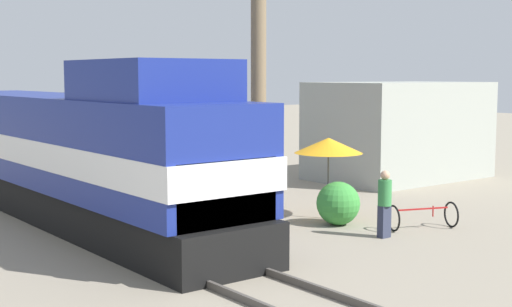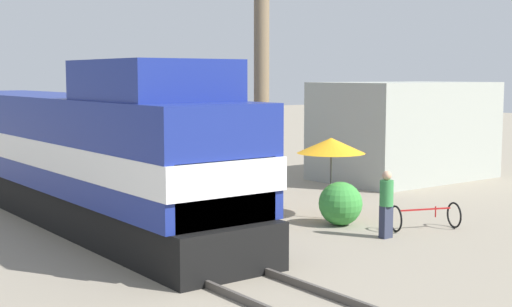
# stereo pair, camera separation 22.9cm
# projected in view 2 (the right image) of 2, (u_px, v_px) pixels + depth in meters

# --- Properties ---
(ground_plane) EXTENTS (120.00, 120.00, 0.00)m
(ground_plane) POSITION_uv_depth(u_px,v_px,m) (146.00, 245.00, 17.00)
(ground_plane) COLOR gray
(rail_near) EXTENTS (0.08, 30.68, 0.15)m
(rail_near) POSITION_uv_depth(u_px,v_px,m) (118.00, 246.00, 16.56)
(rail_near) COLOR #4C4742
(rail_near) RESTS_ON ground_plane
(rail_far) EXTENTS (0.08, 30.68, 0.15)m
(rail_far) POSITION_uv_depth(u_px,v_px,m) (172.00, 238.00, 17.42)
(rail_far) COLOR #4C4742
(rail_far) RESTS_ON ground_plane
(locomotive) EXTENTS (2.87, 16.51, 4.38)m
(locomotive) POSITION_uv_depth(u_px,v_px,m) (77.00, 152.00, 19.97)
(locomotive) COLOR black
(locomotive) RESTS_ON ground_plane
(utility_pole) EXTENTS (1.80, 0.45, 9.69)m
(utility_pole) POSITION_uv_depth(u_px,v_px,m) (262.00, 46.00, 20.84)
(utility_pole) COLOR #726047
(utility_pole) RESTS_ON ground_plane
(vendor_umbrella) EXTENTS (1.92, 1.92, 2.30)m
(vendor_umbrella) POSITION_uv_depth(u_px,v_px,m) (331.00, 146.00, 19.87)
(vendor_umbrella) COLOR #4C4C4C
(vendor_umbrella) RESTS_ON ground_plane
(billboard_sign) EXTENTS (1.63, 0.12, 3.62)m
(billboard_sign) POSITION_uv_depth(u_px,v_px,m) (204.00, 115.00, 24.40)
(billboard_sign) COLOR #595959
(billboard_sign) RESTS_ON ground_plane
(shrub_cluster) EXTENTS (1.18, 1.18, 1.18)m
(shrub_cluster) POSITION_uv_depth(u_px,v_px,m) (340.00, 204.00, 19.18)
(shrub_cluster) COLOR #388C38
(shrub_cluster) RESTS_ON ground_plane
(person_bystander) EXTENTS (0.34, 0.34, 1.69)m
(person_bystander) POSITION_uv_depth(u_px,v_px,m) (386.00, 202.00, 17.63)
(person_bystander) COLOR #2D3347
(person_bystander) RESTS_ON ground_plane
(bicycle) EXTENTS (1.89, 1.27, 0.69)m
(bicycle) POSITION_uv_depth(u_px,v_px,m) (425.00, 216.00, 18.62)
(bicycle) COLOR black
(bicycle) RESTS_ON ground_plane
(building_block_distant) EXTENTS (6.70, 4.23, 3.76)m
(building_block_distant) POSITION_uv_depth(u_px,v_px,m) (404.00, 131.00, 27.82)
(building_block_distant) COLOR #999E93
(building_block_distant) RESTS_ON ground_plane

